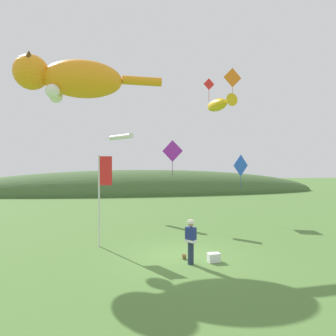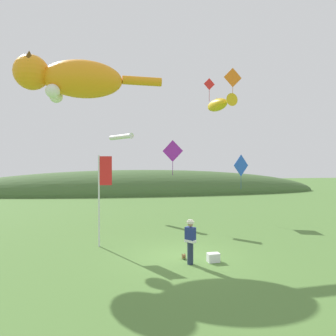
% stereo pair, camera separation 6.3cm
% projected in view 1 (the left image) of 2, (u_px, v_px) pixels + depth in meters
% --- Properties ---
extents(ground_plane, '(120.00, 120.00, 0.00)m').
position_uv_depth(ground_plane, '(183.00, 257.00, 12.83)').
color(ground_plane, '#517A38').
extents(distant_hill_ridge, '(50.38, 10.70, 6.18)m').
position_uv_depth(distant_hill_ridge, '(140.00, 193.00, 40.38)').
color(distant_hill_ridge, '#426033').
rests_on(distant_hill_ridge, ground).
extents(festival_attendant, '(0.47, 0.49, 1.77)m').
position_uv_depth(festival_attendant, '(191.00, 240.00, 11.92)').
color(festival_attendant, '#232D47').
rests_on(festival_attendant, ground).
extents(kite_spool, '(0.12, 0.23, 0.23)m').
position_uv_depth(kite_spool, '(184.00, 256.00, 12.58)').
color(kite_spool, olive).
rests_on(kite_spool, ground).
extents(picnic_cooler, '(0.51, 0.37, 0.36)m').
position_uv_depth(picnic_cooler, '(214.00, 257.00, 12.20)').
color(picnic_cooler, white).
rests_on(picnic_cooler, ground).
extents(festival_banner_pole, '(0.66, 0.08, 4.42)m').
position_uv_depth(festival_banner_pole, '(102.00, 187.00, 14.44)').
color(festival_banner_pole, silver).
rests_on(festival_banner_pole, ground).
extents(kite_giant_cat, '(8.21, 2.60, 2.49)m').
position_uv_depth(kite_giant_cat, '(72.00, 79.00, 16.85)').
color(kite_giant_cat, orange).
extents(kite_fish_windsock, '(1.24, 2.82, 0.84)m').
position_uv_depth(kite_fish_windsock, '(220.00, 104.00, 18.13)').
color(kite_fish_windsock, gold).
extents(kite_tube_streamer, '(1.95, 2.74, 0.44)m').
position_uv_depth(kite_tube_streamer, '(121.00, 137.00, 23.63)').
color(kite_tube_streamer, white).
extents(kite_diamond_red, '(0.93, 0.14, 1.84)m').
position_uv_depth(kite_diamond_red, '(209.00, 84.00, 23.67)').
color(kite_diamond_red, red).
extents(kite_diamond_violet, '(1.26, 0.74, 2.35)m').
position_uv_depth(kite_diamond_violet, '(172.00, 151.00, 19.87)').
color(kite_diamond_violet, purple).
extents(kite_diamond_orange, '(1.39, 0.14, 2.29)m').
position_uv_depth(kite_diamond_orange, '(232.00, 78.00, 21.40)').
color(kite_diamond_orange, orange).
extents(kite_diamond_blue, '(1.36, 0.73, 2.43)m').
position_uv_depth(kite_diamond_blue, '(241.00, 166.00, 20.93)').
color(kite_diamond_blue, blue).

